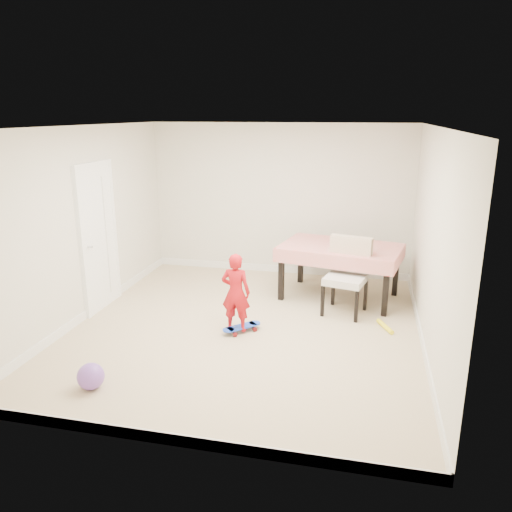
% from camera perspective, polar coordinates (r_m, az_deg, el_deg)
% --- Properties ---
extents(ground, '(5.00, 5.00, 0.00)m').
position_cam_1_polar(ground, '(6.70, -1.22, -8.25)').
color(ground, tan).
rests_on(ground, ground).
extents(ceiling, '(4.50, 5.00, 0.04)m').
position_cam_1_polar(ceiling, '(6.10, -1.37, 14.40)').
color(ceiling, white).
rests_on(ceiling, wall_back).
extents(wall_back, '(4.50, 0.04, 2.60)m').
position_cam_1_polar(wall_back, '(8.65, 2.69, 6.37)').
color(wall_back, beige).
rests_on(wall_back, ground).
extents(wall_front, '(4.50, 0.04, 2.60)m').
position_cam_1_polar(wall_front, '(4.02, -9.89, -5.48)').
color(wall_front, beige).
rests_on(wall_front, ground).
extents(wall_left, '(0.04, 5.00, 2.60)m').
position_cam_1_polar(wall_left, '(7.13, -18.98, 3.41)').
color(wall_left, beige).
rests_on(wall_left, ground).
extents(wall_right, '(0.04, 5.00, 2.60)m').
position_cam_1_polar(wall_right, '(6.14, 19.35, 1.42)').
color(wall_right, beige).
rests_on(wall_right, ground).
extents(door, '(0.11, 0.94, 2.11)m').
position_cam_1_polar(door, '(7.44, -17.56, 1.86)').
color(door, white).
rests_on(door, ground).
extents(baseboard_back, '(4.50, 0.02, 0.12)m').
position_cam_1_polar(baseboard_back, '(8.95, 2.60, -1.46)').
color(baseboard_back, white).
rests_on(baseboard_back, ground).
extents(baseboard_front, '(4.50, 0.02, 0.12)m').
position_cam_1_polar(baseboard_front, '(4.61, -9.16, -20.02)').
color(baseboard_front, white).
rests_on(baseboard_front, ground).
extents(baseboard_left, '(0.02, 5.00, 0.12)m').
position_cam_1_polar(baseboard_left, '(7.49, -18.19, -5.87)').
color(baseboard_left, white).
rests_on(baseboard_left, ground).
extents(baseboard_right, '(0.02, 5.00, 0.12)m').
position_cam_1_polar(baseboard_right, '(6.55, 18.42, -9.14)').
color(baseboard_right, white).
rests_on(baseboard_right, ground).
extents(dining_table, '(1.93, 1.42, 0.83)m').
position_cam_1_polar(dining_table, '(7.73, 9.52, -1.80)').
color(dining_table, red).
rests_on(dining_table, ground).
extents(dining_chair, '(0.73, 0.78, 1.08)m').
position_cam_1_polar(dining_chair, '(7.10, 10.18, -2.40)').
color(dining_chair, white).
rests_on(dining_chair, ground).
extents(skateboard, '(0.53, 0.53, 0.08)m').
position_cam_1_polar(skateboard, '(6.58, -1.64, -8.33)').
color(skateboard, blue).
rests_on(skateboard, ground).
extents(child, '(0.38, 0.25, 1.03)m').
position_cam_1_polar(child, '(6.39, -2.32, -4.48)').
color(child, red).
rests_on(child, ground).
extents(balloon, '(0.28, 0.28, 0.28)m').
position_cam_1_polar(balloon, '(5.56, -18.37, -12.92)').
color(balloon, '#7E4EBD').
rests_on(balloon, ground).
extents(foam_toy, '(0.22, 0.39, 0.06)m').
position_cam_1_polar(foam_toy, '(6.89, 14.53, -7.80)').
color(foam_toy, yellow).
rests_on(foam_toy, ground).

